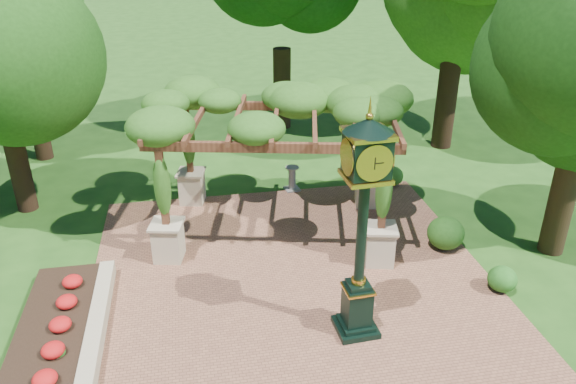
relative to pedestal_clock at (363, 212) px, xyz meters
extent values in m
plane|color=#1E4714|center=(-1.02, 0.27, -3.00)|extent=(120.00, 120.00, 0.00)
cube|color=brown|center=(-1.02, 1.27, -2.98)|extent=(10.00, 12.00, 0.04)
cube|color=#C6B793|center=(-5.62, 0.77, -2.80)|extent=(0.35, 5.00, 0.40)
cube|color=red|center=(-6.52, 0.77, -2.82)|extent=(1.50, 5.00, 0.36)
cube|color=black|center=(0.00, 0.00, -2.89)|extent=(0.93, 0.93, 0.13)
cube|color=black|center=(0.00, 0.00, -2.30)|extent=(0.58, 0.58, 0.99)
cube|color=gold|center=(0.00, 0.00, -1.86)|extent=(0.65, 0.65, 0.04)
cylinder|color=black|center=(0.00, 0.00, -0.43)|extent=(0.23, 0.23, 2.53)
cube|color=black|center=(0.00, 0.00, 1.21)|extent=(0.81, 0.81, 0.77)
cylinder|color=beige|center=(0.02, -0.39, 1.21)|extent=(0.66, 0.07, 0.66)
cone|color=black|center=(0.00, 0.00, 1.82)|extent=(1.04, 1.04, 0.27)
sphere|color=gold|center=(0.00, 0.00, 1.98)|extent=(0.15, 0.15, 0.15)
cube|color=#C2B090|center=(-4.08, 3.73, -2.46)|extent=(0.86, 0.86, 1.01)
cube|color=brown|center=(-4.08, 3.73, -0.86)|extent=(0.21, 0.21, 2.07)
cube|color=#C2B090|center=(1.38, 2.54, -2.46)|extent=(0.86, 0.86, 1.01)
cube|color=brown|center=(1.38, 2.54, -0.86)|extent=(0.21, 0.21, 2.07)
cube|color=#C2B090|center=(-3.37, 7.01, -2.46)|extent=(0.86, 0.86, 1.01)
cube|color=brown|center=(-3.37, 7.01, -0.86)|extent=(0.21, 0.21, 2.07)
cube|color=#C2B090|center=(2.09, 5.82, -2.46)|extent=(0.86, 0.86, 1.01)
cube|color=brown|center=(2.09, 5.82, -0.86)|extent=(0.21, 0.21, 2.07)
cube|color=brown|center=(-1.35, 3.14, 0.26)|extent=(6.37, 1.53, 0.25)
cube|color=brown|center=(-0.64, 6.42, 0.26)|extent=(6.37, 1.53, 0.25)
ellipsoid|color=#285518|center=(-0.99, 4.78, 0.56)|extent=(7.19, 5.31, 1.12)
cube|color=gray|center=(-0.06, 7.31, -2.96)|extent=(0.55, 0.55, 0.09)
cylinder|color=gray|center=(-0.06, 7.31, -2.57)|extent=(0.28, 0.28, 0.78)
cylinder|color=gray|center=(-0.06, 7.31, -2.16)|extent=(0.52, 0.52, 0.04)
ellipsoid|color=#205819|center=(3.93, 0.80, -2.64)|extent=(0.82, 0.82, 0.63)
ellipsoid|color=#225016|center=(3.41, 2.91, -2.51)|extent=(1.24, 1.24, 0.91)
ellipsoid|color=#2C5F1B|center=(3.37, 7.05, -2.62)|extent=(0.96, 0.96, 0.67)
cylinder|color=#301D13|center=(-8.51, 7.51, -1.59)|extent=(0.61, 0.61, 2.82)
cylinder|color=black|center=(-8.85, 11.85, -1.55)|extent=(0.62, 0.62, 2.90)
ellipsoid|color=#255317|center=(-8.85, 11.85, 2.19)|extent=(4.10, 4.10, 4.58)
cylinder|color=#302213|center=(0.72, 13.79, -1.29)|extent=(0.75, 0.75, 3.42)
cylinder|color=black|center=(6.63, 10.32, -1.00)|extent=(0.79, 0.79, 4.00)
cylinder|color=#352515|center=(6.28, 2.31, -1.51)|extent=(0.67, 0.67, 2.98)
camera|label=1|loc=(-3.24, -9.44, 5.25)|focal=35.00mm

